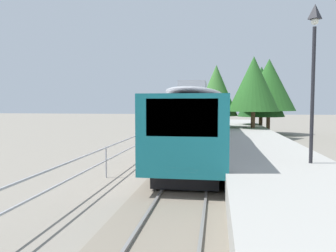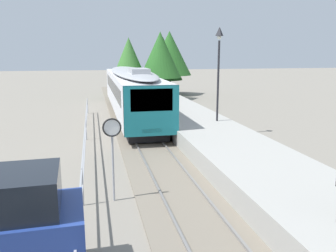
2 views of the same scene
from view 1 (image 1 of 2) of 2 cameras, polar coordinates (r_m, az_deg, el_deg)
ground_plane at (r=14.30m, az=-8.17°, el=-8.00°), size 160.00×160.00×0.00m
track_rails at (r=13.75m, az=4.03°, el=-8.31°), size 3.20×60.00×0.14m
commuter_train at (r=18.93m, az=5.35°, el=1.47°), size 2.82×18.75×3.74m
station_platform at (r=13.81m, az=17.70°, el=-6.67°), size 3.90×60.00×0.90m
platform_lamp_mid_platform at (r=12.31m, az=23.95°, el=11.43°), size 0.34×0.34×5.35m
tree_behind_carpark at (r=33.58m, az=15.85°, el=5.74°), size 4.52×4.52×6.56m
tree_behind_station_far at (r=28.65m, az=14.60°, el=7.05°), size 4.26×4.26×6.89m
tree_distant_left at (r=33.09m, az=17.08°, el=6.83°), size 5.01×5.01×7.22m
tree_distant_centre at (r=29.48m, az=8.35°, el=6.09°), size 3.79×3.79×6.34m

